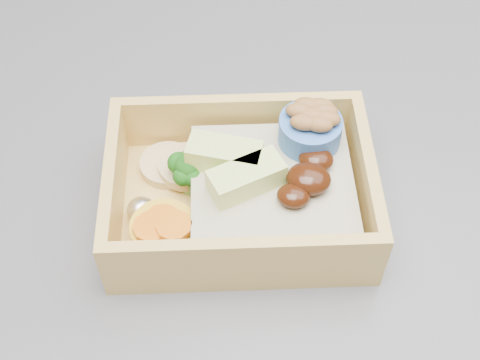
# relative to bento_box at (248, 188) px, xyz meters

# --- Properties ---
(bento_box) EXTENTS (0.18, 0.15, 0.06)m
(bento_box) POSITION_rel_bento_box_xyz_m (0.00, 0.00, 0.00)
(bento_box) COLOR tan
(bento_box) RESTS_ON island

